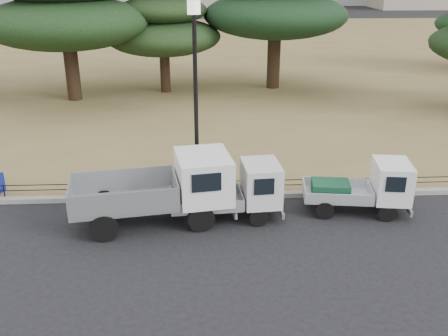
{
  "coord_description": "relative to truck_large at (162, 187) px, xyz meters",
  "views": [
    {
      "loc": [
        -0.7,
        -12.02,
        7.03
      ],
      "look_at": [
        0.0,
        2.0,
        1.3
      ],
      "focal_mm": 40.0,
      "sensor_mm": 36.0,
      "label": 1
    }
  ],
  "objects": [
    {
      "name": "ground",
      "position": [
        1.83,
        -1.13,
        -1.1
      ],
      "size": [
        220.0,
        220.0,
        0.0
      ],
      "primitive_type": "plane",
      "color": "black"
    },
    {
      "name": "lawn",
      "position": [
        1.83,
        29.47,
        -1.03
      ],
      "size": [
        120.0,
        56.0,
        0.15
      ],
      "primitive_type": "cube",
      "color": "olive",
      "rests_on": "ground"
    },
    {
      "name": "curb",
      "position": [
        1.83,
        1.47,
        -1.02
      ],
      "size": [
        120.0,
        0.25,
        0.16
      ],
      "primitive_type": "cube",
      "color": "gray",
      "rests_on": "ground"
    },
    {
      "name": "truck_large",
      "position": [
        0.0,
        0.0,
        0.0
      ],
      "size": [
        4.78,
        2.47,
        1.99
      ],
      "rotation": [
        0.0,
        0.0,
        0.16
      ],
      "color": "black",
      "rests_on": "ground"
    },
    {
      "name": "truck_kei_front",
      "position": [
        2.1,
        0.12,
        -0.26
      ],
      "size": [
        3.29,
        1.6,
        1.69
      ],
      "rotation": [
        0.0,
        0.0,
        0.08
      ],
      "color": "black",
      "rests_on": "ground"
    },
    {
      "name": "truck_kei_rear",
      "position": [
        6.06,
        0.33,
        -0.29
      ],
      "size": [
        3.24,
        1.69,
        1.62
      ],
      "rotation": [
        0.0,
        0.0,
        -0.13
      ],
      "color": "black",
      "rests_on": "ground"
    },
    {
      "name": "street_lamp",
      "position": [
        1.01,
        1.77,
        3.29
      ],
      "size": [
        0.56,
        0.56,
        6.27
      ],
      "color": "black",
      "rests_on": "lawn"
    },
    {
      "name": "pipe_fence",
      "position": [
        1.83,
        1.62,
        -0.66
      ],
      "size": [
        38.0,
        0.04,
        0.4
      ],
      "color": "black",
      "rests_on": "lawn"
    },
    {
      "name": "pine_west_near",
      "position": [
        -5.72,
        14.11,
        3.99
      ],
      "size": [
        8.57,
        8.57,
        8.57
      ],
      "color": "black",
      "rests_on": "lawn"
    },
    {
      "name": "pine_center_left",
      "position": [
        -0.83,
        15.72,
        2.83
      ],
      "size": [
        6.45,
        6.45,
        6.55
      ],
      "color": "black",
      "rests_on": "lawn"
    }
  ]
}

